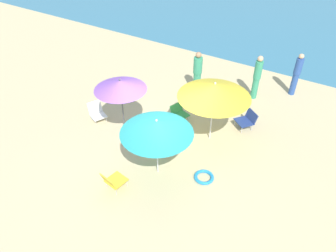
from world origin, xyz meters
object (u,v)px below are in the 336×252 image
Objects in this scene: person_b at (296,74)px; swim_ring at (204,177)px; umbrella_teal at (157,127)px; beach_chair_c at (247,119)px; person_a at (197,73)px; umbrella_purple at (120,85)px; beach_chair_b at (97,112)px; person_c at (257,77)px; umbrella_yellow at (215,90)px; beach_chair_d at (179,112)px; beach_chair_a at (113,181)px.

swim_ring is at bearing 74.65° from person_b.
beach_chair_c is (1.37, 3.29, -1.28)m from umbrella_teal.
beach_chair_c is 0.47× the size of person_a.
umbrella_purple is at bearing 47.70° from person_b.
person_c reaches higher than beach_chair_b.
beach_chair_c is 1.42× the size of swim_ring.
umbrella_yellow is 3.32× the size of beach_chair_d.
person_c is at bearing 93.76° from swim_ring.
beach_chair_d is at bearing 46.39° from person_b.
beach_chair_d reaches higher than swim_ring.
beach_chair_b is 0.42× the size of person_a.
umbrella_purple is at bearing -14.56° from beach_chair_c.
umbrella_teal is 2.05m from swim_ring.
beach_chair_c is (2.00, 4.47, -0.00)m from beach_chair_a.
umbrella_teal is 1.85m from beach_chair_a.
person_b is at bearing 42.75° from person_a.
umbrella_purple is (-1.80, 0.79, 0.28)m from umbrella_teal.
person_a reaches higher than beach_chair_a.
beach_chair_b is at bearing -107.75° from person_a.
beach_chair_a is at bearing -110.16° from umbrella_yellow.
umbrella_teal is at bearing 6.83° from beach_chair_b.
person_c is at bearing 58.48° from umbrella_purple.
umbrella_teal is 6.67m from person_b.
person_b is (2.86, 3.83, 0.54)m from beach_chair_d.
umbrella_yellow is 2.02m from beach_chair_c.
umbrella_purple is 1.25× the size of person_a.
beach_chair_c is (0.78, 1.15, -1.46)m from umbrella_yellow.
umbrella_teal is 0.89× the size of umbrella_yellow.
umbrella_yellow is at bearing 3.13° from beach_chair_c.
umbrella_teal is 3.58m from beach_chair_b.
umbrella_purple reaches higher than person_a.
beach_chair_c reaches higher than beach_chair_d.
umbrella_purple is 3.32× the size of beach_chair_a.
umbrella_yellow reaches higher than beach_chair_d.
person_c is at bearing 77.86° from beach_chair_d.
person_c reaches higher than beach_chair_c.
beach_chair_d is at bearing 55.17° from beach_chair_b.
umbrella_purple is 3.00× the size of beach_chair_b.
umbrella_yellow is 3.82m from beach_chair_a.
umbrella_yellow is at bearing 5.88° from beach_chair_d.
person_a is at bearing 120.76° from swim_ring.
person_a reaches higher than swim_ring.
umbrella_yellow reaches higher than person_c.
umbrella_teal is 1.15× the size of person_b.
beach_chair_c is 0.47× the size of person_b.
person_a is (-2.50, 1.15, 0.51)m from beach_chair_c.
umbrella_teal reaches higher than beach_chair_a.
umbrella_teal is 3.47× the size of swim_ring.
beach_chair_c is 3.13m from person_b.
beach_chair_a reaches higher than swim_ring.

